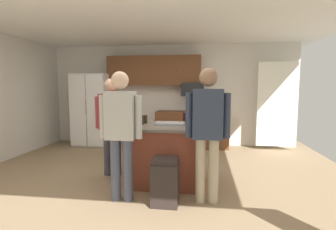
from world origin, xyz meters
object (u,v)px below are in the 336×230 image
person_elder_center (208,126)px  serving_tray (170,124)px  microwave_over_range (193,89)px  person_host_foreground (112,120)px  person_guest_by_door (121,127)px  refrigerator (92,110)px  tumbler_amber (142,120)px  glass_pilsner (145,119)px  kitchen_island (165,154)px  mug_blue_stoneware (192,122)px  glass_dark_ale (184,118)px  trash_bin (165,181)px

person_elder_center → serving_tray: bearing=-3.9°
microwave_over_range → person_elder_center: 3.29m
person_host_foreground → person_guest_by_door: person_guest_by_door is taller
person_host_foreground → person_elder_center: person_elder_center is taller
refrigerator → person_guest_by_door: refrigerator is taller
tumbler_amber → glass_pilsner: bearing=82.0°
microwave_over_range → person_elder_center: (0.34, -3.24, -0.43)m
microwave_over_range → serving_tray: (-0.23, -2.60, -0.51)m
kitchen_island → mug_blue_stoneware: mug_blue_stoneware is taller
microwave_over_range → glass_dark_ale: size_ratio=3.43×
refrigerator → mug_blue_stoneware: refrigerator is taller
kitchen_island → serving_tray: (0.07, 0.01, 0.48)m
refrigerator → serving_tray: refrigerator is taller
tumbler_amber → kitchen_island: bearing=-0.7°
tumbler_amber → glass_dark_ale: bearing=24.3°
glass_pilsner → serving_tray: 0.46m
tumbler_amber → serving_tray: bearing=0.4°
serving_tray → person_elder_center: bearing=-48.4°
tumbler_amber → person_host_foreground: bearing=158.7°
microwave_over_range → person_host_foreground: 2.74m
kitchen_island → microwave_over_range: bearing=83.4°
serving_tray → trash_bin: bearing=-87.1°
person_host_foreground → mug_blue_stoneware: bearing=6.5°
tumbler_amber → trash_bin: bearing=-57.1°
refrigerator → person_host_foreground: size_ratio=1.12×
person_elder_center → mug_blue_stoneware: bearing=-26.8°
tumbler_amber → trash_bin: tumbler_amber is taller
microwave_over_range → glass_pilsner: bearing=-105.1°
refrigerator → person_elder_center: size_ratio=1.05×
refrigerator → microwave_over_range: bearing=2.6°
person_guest_by_door → tumbler_amber: size_ratio=11.55×
kitchen_island → person_guest_by_door: person_guest_by_door is taller
tumbler_amber → glass_dark_ale: glass_dark_ale is taller
kitchen_island → serving_tray: size_ratio=2.92×
person_elder_center → glass_pilsner: (-1.00, 0.79, -0.03)m
refrigerator → person_guest_by_door: 3.69m
glass_dark_ale → mug_blue_stoneware: bearing=-60.7°
trash_bin → person_guest_by_door: bearing=176.7°
glass_pilsner → serving_tray: bearing=-19.1°
tumbler_amber → trash_bin: size_ratio=0.24×
person_host_foreground → person_elder_center: 1.81m
glass_dark_ale → glass_pilsner: bearing=-167.3°
microwave_over_range → tumbler_amber: bearing=-104.7°
person_host_foreground → serving_tray: bearing=1.3°
kitchen_island → glass_pilsner: glass_pilsner is taller
glass_pilsner → person_guest_by_door: bearing=-97.9°
person_guest_by_door → serving_tray: person_guest_by_door is taller
glass_pilsner → kitchen_island: bearing=-23.7°
kitchen_island → glass_dark_ale: glass_dark_ale is taller
trash_bin → serving_tray: bearing=92.9°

